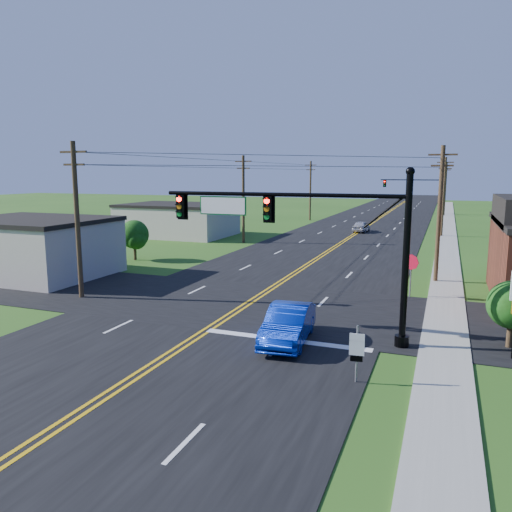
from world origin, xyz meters
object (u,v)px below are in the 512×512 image
at_px(signal_mast_main, 301,231).
at_px(blue_car, 288,325).
at_px(route_sign, 357,350).
at_px(stop_sign, 411,267).
at_px(signal_mast_far, 413,188).

relative_size(signal_mast_main, blue_car, 2.36).
height_order(route_sign, stop_sign, stop_sign).
relative_size(signal_mast_far, blue_car, 2.29).
bearing_deg(route_sign, blue_car, 132.03).
xyz_separation_m(blue_car, stop_sign, (4.34, 10.07, 1.07)).
height_order(signal_mast_main, stop_sign, signal_mast_main).
relative_size(signal_mast_main, signal_mast_far, 1.03).
distance_m(signal_mast_main, route_sign, 6.50).
bearing_deg(stop_sign, blue_car, -88.93).
distance_m(route_sign, stop_sign, 13.31).
xyz_separation_m(blue_car, route_sign, (3.46, -3.19, 0.42)).
relative_size(blue_car, stop_sign, 1.86).
xyz_separation_m(signal_mast_main, blue_car, (-0.17, -1.17, -3.96)).
bearing_deg(stop_sign, signal_mast_main, -90.69).
bearing_deg(route_sign, signal_mast_main, 121.74).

